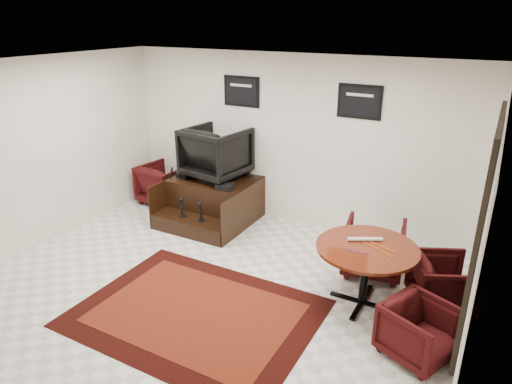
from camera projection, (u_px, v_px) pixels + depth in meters
ground at (207, 291)px, 5.90m from camera, size 6.00×6.00×0.00m
room_shell at (236, 161)px, 5.17m from camera, size 6.02×5.02×2.81m
area_rug at (196, 313)px, 5.46m from camera, size 2.79×2.09×0.01m
shine_podium at (213, 201)px, 7.85m from camera, size 1.41×1.45×0.73m
shine_chair at (216, 150)px, 7.66m from camera, size 1.05×0.99×0.97m
shoes_pair at (186, 173)px, 7.87m from camera, size 0.23×0.29×0.11m
polish_kit at (225, 187)px, 7.28m from camera, size 0.29×0.22×0.09m
umbrella_black at (167, 190)px, 8.00m from camera, size 0.35×0.13×0.94m
umbrella_hooked at (174, 188)px, 8.22m from camera, size 0.32×0.12×0.85m
armchair_side at (164, 182)px, 8.54m from camera, size 0.89×0.84×0.82m
meeting_table at (367, 254)px, 5.40m from camera, size 1.21×1.21×0.79m
table_chair_back at (374, 245)px, 6.21m from camera, size 0.89×0.85×0.80m
table_chair_window at (443, 281)px, 5.48m from camera, size 0.87×0.90×0.71m
table_chair_corner at (419, 329)px, 4.67m from camera, size 0.82×0.84×0.67m
paper_roll at (365, 239)px, 5.49m from camera, size 0.39×0.24×0.05m
table_clutter at (376, 248)px, 5.31m from camera, size 0.56×0.37×0.01m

